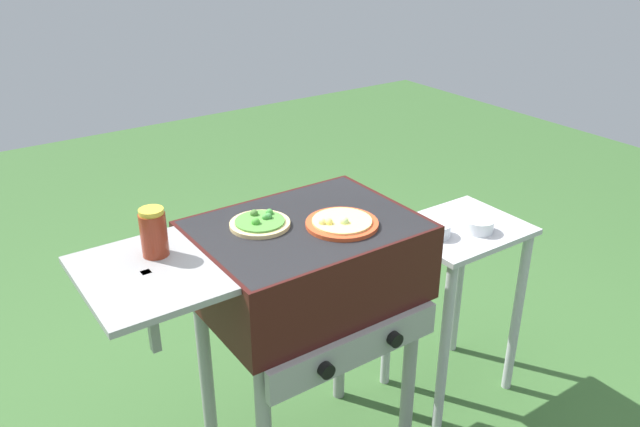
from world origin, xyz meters
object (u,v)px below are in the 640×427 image
(sauce_jar, at_px, (154,233))
(topping_bowl_near, at_px, (479,226))
(grill, at_px, (303,269))
(prep_table, at_px, (456,274))
(pizza_cheese, at_px, (342,223))
(pizza_veggie, at_px, (260,223))
(topping_bowl_far, at_px, (435,230))

(sauce_jar, xyz_separation_m, topping_bowl_near, (1.10, -0.13, -0.24))
(grill, xyz_separation_m, prep_table, (0.67, 0.00, -0.25))
(pizza_cheese, height_order, topping_bowl_near, pizza_cheese)
(grill, relative_size, prep_table, 1.36)
(grill, distance_m, sauce_jar, 0.47)
(grill, height_order, pizza_veggie, pizza_veggie)
(grill, height_order, pizza_cheese, pizza_cheese)
(grill, bearing_deg, pizza_veggie, 145.38)
(grill, distance_m, pizza_cheese, 0.19)
(pizza_cheese, relative_size, topping_bowl_near, 2.11)
(grill, distance_m, topping_bowl_far, 0.55)
(prep_table, bearing_deg, topping_bowl_far, 177.96)
(grill, height_order, topping_bowl_near, grill)
(pizza_veggie, height_order, prep_table, pizza_veggie)
(pizza_veggie, relative_size, prep_table, 0.25)
(pizza_cheese, xyz_separation_m, topping_bowl_far, (0.46, 0.07, -0.18))
(prep_table, bearing_deg, sauce_jar, 176.25)
(pizza_cheese, height_order, pizza_veggie, same)
(pizza_cheese, distance_m, pizza_veggie, 0.23)
(pizza_cheese, bearing_deg, topping_bowl_far, 9.05)
(grill, bearing_deg, topping_bowl_far, 0.93)
(pizza_veggie, xyz_separation_m, sauce_jar, (-0.31, 0.01, 0.06))
(grill, relative_size, topping_bowl_near, 9.63)
(topping_bowl_near, relative_size, topping_bowl_far, 0.99)
(sauce_jar, bearing_deg, topping_bowl_near, -6.93)
(pizza_veggie, relative_size, topping_bowl_near, 1.75)
(pizza_veggie, distance_m, topping_bowl_near, 0.82)
(prep_table, bearing_deg, pizza_veggie, 175.22)
(pizza_veggie, xyz_separation_m, topping_bowl_near, (0.79, -0.13, -0.18))
(grill, relative_size, pizza_cheese, 4.56)
(sauce_jar, relative_size, topping_bowl_far, 1.30)
(grill, distance_m, prep_table, 0.72)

